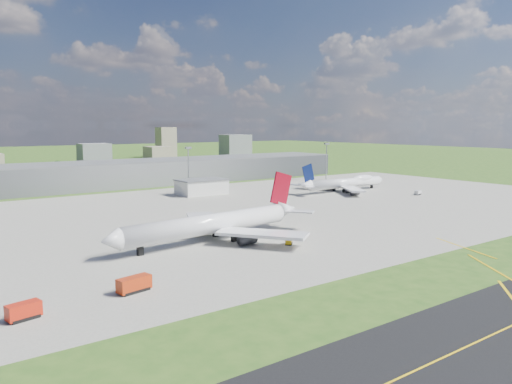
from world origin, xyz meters
TOP-DOWN VIEW (x-y plane):
  - ground at (0.00, 150.00)m, footprint 1400.00×1400.00m
  - apron at (10.00, 40.00)m, footprint 360.00×190.00m
  - terminal at (0.00, 165.00)m, footprint 300.00×42.00m
  - ops_building at (10.00, 100.00)m, footprint 26.00×16.00m
  - mast_center at (10.00, 115.00)m, footprint 3.50×2.00m
  - mast_east at (120.00, 115.00)m, footprint 3.50×2.00m
  - airliner_red_twin at (-42.85, -0.97)m, footprint 78.22×60.62m
  - airliner_blue_quad at (84.64, 62.40)m, footprint 66.41×52.16m
  - fire_truck at (-85.12, -33.76)m, footprint 8.41×4.52m
  - crash_tender at (-109.19, -36.52)m, footprint 6.89×4.08m
  - tug_yellow at (-26.84, -19.46)m, footprint 3.84×3.76m
  - van_white_near at (21.62, 42.50)m, footprint 3.15×5.36m
  - van_white_far at (105.19, 27.54)m, footprint 5.14×3.37m
  - bldg_c at (20.00, 310.00)m, footprint 26.00×20.00m
  - bldg_ce at (100.00, 350.00)m, footprint 22.00×24.00m
  - bldg_e at (180.00, 320.00)m, footprint 30.00×22.00m
  - bldg_tall_e at (140.00, 410.00)m, footprint 20.00×18.00m
  - tree_c at (-20.00, 280.00)m, footprint 8.10×8.10m
  - tree_e at (70.00, 275.00)m, footprint 7.65×7.65m
  - tree_far_e at (160.00, 285.00)m, footprint 6.30×6.30m

SIDE VIEW (x-z plane):
  - ground at x=0.00m, z-range 0.00..0.00m
  - apron at x=10.00m, z-range 0.00..0.08m
  - tug_yellow at x=-26.84m, z-range 0.04..1.76m
  - van_white_far at x=105.19m, z-range 0.01..2.46m
  - van_white_near at x=21.62m, z-range 0.01..2.57m
  - crash_tender at x=-109.19m, z-range 0.00..3.35m
  - fire_truck at x=-85.12m, z-range -0.01..3.53m
  - ops_building at x=10.00m, z-range 0.00..8.00m
  - tree_far_e at x=160.00m, z-range 0.68..8.38m
  - airliner_blue_quad at x=84.64m, z-range -3.86..13.51m
  - tree_e at x=70.00m, z-range 0.84..10.19m
  - airliner_red_twin at x=-42.85m, z-range -5.01..16.44m
  - tree_c at x=-20.00m, z-range 0.89..10.79m
  - terminal at x=0.00m, z-range 0.00..15.00m
  - bldg_ce at x=100.00m, z-range 0.00..16.00m
  - bldg_c at x=20.00m, z-range 0.00..22.00m
  - bldg_e at x=180.00m, z-range 0.00..28.00m
  - mast_center at x=10.00m, z-range 4.76..30.66m
  - mast_east at x=120.00m, z-range 4.76..30.66m
  - bldg_tall_e at x=140.00m, z-range 0.00..36.00m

